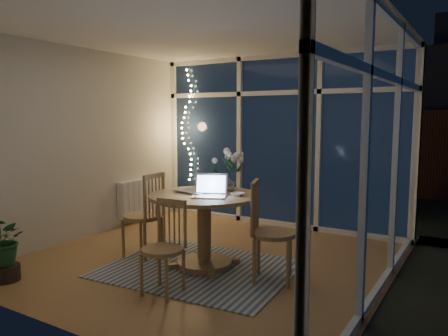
{
  "coord_description": "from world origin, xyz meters",
  "views": [
    {
      "loc": [
        2.76,
        -4.13,
        1.68
      ],
      "look_at": [
        0.08,
        0.25,
        1.07
      ],
      "focal_mm": 35.0,
      "sensor_mm": 36.0,
      "label": 1
    }
  ],
  "objects_px": {
    "chair_right": "(273,231)",
    "laptop": "(209,185)",
    "chair_left": "(142,214)",
    "potted_plant": "(4,245)",
    "dining_table": "(204,231)",
    "flower_vase": "(228,181)",
    "chair_front": "(162,247)"
  },
  "relations": [
    {
      "from": "chair_right",
      "to": "laptop",
      "type": "distance_m",
      "value": 0.83
    },
    {
      "from": "chair_right",
      "to": "chair_left",
      "type": "bearing_deg",
      "value": 73.37
    },
    {
      "from": "potted_plant",
      "to": "laptop",
      "type": "bearing_deg",
      "value": 38.24
    },
    {
      "from": "chair_right",
      "to": "potted_plant",
      "type": "xyz_separation_m",
      "value": [
        -2.34,
        -1.41,
        -0.14
      ]
    },
    {
      "from": "chair_left",
      "to": "chair_right",
      "type": "height_order",
      "value": "chair_right"
    },
    {
      "from": "dining_table",
      "to": "chair_left",
      "type": "bearing_deg",
      "value": -174.15
    },
    {
      "from": "chair_left",
      "to": "flower_vase",
      "type": "height_order",
      "value": "flower_vase"
    },
    {
      "from": "chair_left",
      "to": "flower_vase",
      "type": "xyz_separation_m",
      "value": [
        0.93,
        0.43,
        0.41
      ]
    },
    {
      "from": "laptop",
      "to": "chair_right",
      "type": "bearing_deg",
      "value": -14.06
    },
    {
      "from": "dining_table",
      "to": "potted_plant",
      "type": "bearing_deg",
      "value": -136.86
    },
    {
      "from": "flower_vase",
      "to": "chair_front",
      "type": "bearing_deg",
      "value": -90.66
    },
    {
      "from": "chair_front",
      "to": "flower_vase",
      "type": "height_order",
      "value": "flower_vase"
    },
    {
      "from": "chair_right",
      "to": "laptop",
      "type": "relative_size",
      "value": 2.94
    },
    {
      "from": "chair_right",
      "to": "flower_vase",
      "type": "distance_m",
      "value": 0.91
    },
    {
      "from": "dining_table",
      "to": "chair_front",
      "type": "relative_size",
      "value": 1.34
    },
    {
      "from": "laptop",
      "to": "flower_vase",
      "type": "height_order",
      "value": "laptop"
    },
    {
      "from": "chair_right",
      "to": "dining_table",
      "type": "bearing_deg",
      "value": 70.59
    },
    {
      "from": "flower_vase",
      "to": "potted_plant",
      "type": "distance_m",
      "value": 2.44
    },
    {
      "from": "chair_left",
      "to": "laptop",
      "type": "bearing_deg",
      "value": 85.72
    },
    {
      "from": "chair_front",
      "to": "potted_plant",
      "type": "distance_m",
      "value": 1.69
    },
    {
      "from": "dining_table",
      "to": "chair_front",
      "type": "distance_m",
      "value": 0.84
    },
    {
      "from": "chair_right",
      "to": "chair_front",
      "type": "bearing_deg",
      "value": 118.33
    },
    {
      "from": "chair_left",
      "to": "potted_plant",
      "type": "relative_size",
      "value": 1.36
    },
    {
      "from": "potted_plant",
      "to": "chair_right",
      "type": "bearing_deg",
      "value": 31.14
    },
    {
      "from": "dining_table",
      "to": "potted_plant",
      "type": "xyz_separation_m",
      "value": [
        -1.51,
        -1.41,
        -0.03
      ]
    },
    {
      "from": "chair_right",
      "to": "flower_vase",
      "type": "xyz_separation_m",
      "value": [
        -0.74,
        0.35,
        0.41
      ]
    },
    {
      "from": "laptop",
      "to": "flower_vase",
      "type": "xyz_separation_m",
      "value": [
        -0.04,
        0.46,
        -0.03
      ]
    },
    {
      "from": "dining_table",
      "to": "chair_right",
      "type": "xyz_separation_m",
      "value": [
        0.84,
        0.0,
        0.11
      ]
    },
    {
      "from": "chair_right",
      "to": "laptop",
      "type": "xyz_separation_m",
      "value": [
        -0.69,
        -0.12,
        0.43
      ]
    },
    {
      "from": "chair_front",
      "to": "flower_vase",
      "type": "bearing_deg",
      "value": 85.23
    },
    {
      "from": "laptop",
      "to": "dining_table",
      "type": "bearing_deg",
      "value": 118.27
    },
    {
      "from": "dining_table",
      "to": "flower_vase",
      "type": "bearing_deg",
      "value": 74.17
    }
  ]
}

